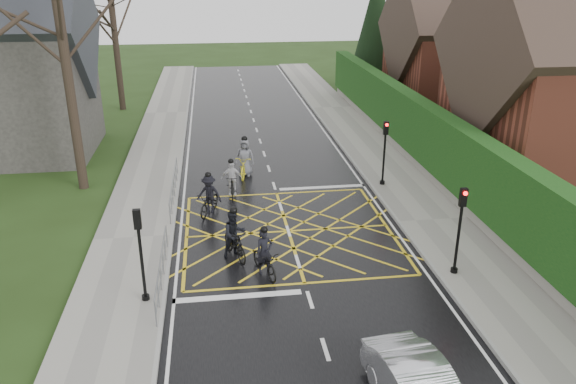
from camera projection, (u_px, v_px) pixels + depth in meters
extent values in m
plane|color=#1D3010|center=(288.00, 231.00, 22.31)|extent=(120.00, 120.00, 0.00)
cube|color=black|center=(288.00, 231.00, 22.31)|extent=(9.00, 80.00, 0.01)
cube|color=gray|center=(433.00, 221.00, 23.03)|extent=(3.00, 80.00, 0.15)
cube|color=gray|center=(134.00, 239.00, 21.53)|extent=(3.00, 80.00, 0.15)
cube|color=slate|center=(422.00, 165.00, 28.66)|extent=(0.50, 38.00, 0.70)
cube|color=#0F3710|center=(426.00, 132.00, 28.01)|extent=(0.90, 38.00, 2.80)
cube|color=brown|center=(460.00, 70.00, 39.58)|extent=(9.00, 8.00, 6.00)
cube|color=#362820|center=(465.00, 27.00, 38.50)|extent=(9.80, 8.80, 8.80)
cylinder|color=black|center=(373.00, 84.00, 47.33)|extent=(0.50, 0.50, 1.20)
cone|color=black|center=(376.00, 30.00, 45.69)|extent=(4.60, 4.60, 10.00)
cube|color=#2D2B28|center=(11.00, 92.00, 30.34)|extent=(8.00, 7.00, 7.00)
cylinder|color=black|center=(67.00, 71.00, 24.64)|extent=(0.44, 0.44, 11.00)
cylinder|color=black|center=(80.00, 39.00, 31.68)|extent=(0.44, 0.44, 12.00)
cylinder|color=black|center=(115.00, 40.00, 39.49)|extent=(0.44, 0.44, 10.00)
cylinder|color=slate|center=(161.00, 259.00, 18.13)|extent=(0.05, 5.00, 0.05)
cylinder|color=slate|center=(162.00, 271.00, 18.30)|extent=(0.04, 5.00, 0.04)
cylinder|color=slate|center=(156.00, 316.00, 16.02)|extent=(0.04, 0.04, 1.00)
cylinder|color=slate|center=(167.00, 238.00, 20.62)|extent=(0.04, 0.04, 1.00)
cylinder|color=slate|center=(173.00, 178.00, 25.03)|extent=(0.05, 6.00, 0.05)
cylinder|color=slate|center=(174.00, 188.00, 25.20)|extent=(0.04, 6.00, 0.04)
cylinder|color=slate|center=(170.00, 216.00, 22.46)|extent=(0.04, 0.04, 1.00)
cylinder|color=slate|center=(177.00, 167.00, 27.97)|extent=(0.04, 0.04, 1.00)
cylinder|color=black|center=(384.00, 157.00, 26.25)|extent=(0.10, 0.10, 3.00)
cylinder|color=black|center=(382.00, 184.00, 26.75)|extent=(0.24, 0.24, 0.30)
cube|color=black|center=(386.00, 128.00, 25.73)|extent=(0.22, 0.16, 0.62)
sphere|color=#FF0C0C|center=(387.00, 125.00, 25.55)|extent=(0.14, 0.14, 0.14)
cylinder|color=black|center=(458.00, 236.00, 18.53)|extent=(0.10, 0.10, 3.00)
cylinder|color=black|center=(454.00, 272.00, 19.03)|extent=(0.24, 0.24, 0.30)
cube|color=black|center=(463.00, 197.00, 18.01)|extent=(0.22, 0.16, 0.62)
sphere|color=#FF0C0C|center=(465.00, 193.00, 17.83)|extent=(0.14, 0.14, 0.14)
cylinder|color=black|center=(142.00, 261.00, 16.97)|extent=(0.10, 0.10, 3.00)
cylinder|color=black|center=(146.00, 299.00, 17.48)|extent=(0.24, 0.24, 0.30)
cube|color=black|center=(137.00, 219.00, 16.45)|extent=(0.22, 0.16, 0.62)
sphere|color=#FF0C0C|center=(137.00, 212.00, 16.49)|extent=(0.14, 0.14, 0.14)
imported|color=black|center=(265.00, 262.00, 19.03)|extent=(1.18, 1.92, 0.95)
imported|color=black|center=(264.00, 252.00, 19.00)|extent=(0.68, 0.56, 1.62)
sphere|color=black|center=(264.00, 230.00, 18.69)|extent=(0.25, 0.25, 0.25)
imported|color=black|center=(235.00, 243.00, 20.10)|extent=(1.17, 2.01, 1.17)
imported|color=black|center=(234.00, 234.00, 20.08)|extent=(1.04, 0.93, 1.78)
sphere|color=black|center=(233.00, 211.00, 19.73)|extent=(0.28, 0.28, 0.28)
imported|color=black|center=(210.00, 202.00, 23.78)|extent=(1.30, 1.99, 0.99)
imported|color=black|center=(209.00, 194.00, 23.74)|extent=(1.24, 0.98, 1.68)
sphere|color=black|center=(208.00, 175.00, 23.42)|extent=(0.26, 0.26, 0.26)
imported|color=black|center=(232.00, 185.00, 25.59)|extent=(0.50, 1.76, 1.05)
imported|color=#BAB9BE|center=(231.00, 178.00, 25.57)|extent=(0.95, 0.40, 1.61)
sphere|color=black|center=(231.00, 161.00, 25.26)|extent=(0.25, 0.25, 0.25)
imported|color=gold|center=(245.00, 165.00, 28.00)|extent=(1.19, 2.23, 1.11)
imported|color=#5B5B62|center=(245.00, 157.00, 27.95)|extent=(1.03, 0.79, 1.89)
sphere|color=black|center=(244.00, 139.00, 27.59)|extent=(0.30, 0.30, 0.30)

